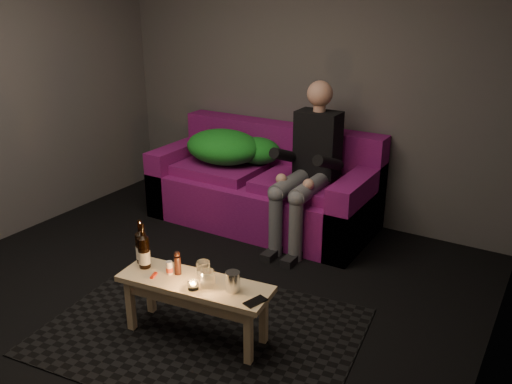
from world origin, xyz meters
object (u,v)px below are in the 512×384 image
person (309,162)px  beer_bottle_a (141,247)px  coffee_table (195,291)px  sofa (265,189)px  steel_cup (233,281)px  beer_bottle_b (144,251)px

person → beer_bottle_a: (-0.42, -1.64, -0.20)m
coffee_table → beer_bottle_a: (-0.45, 0.03, 0.18)m
sofa → person: person is taller
person → steel_cup: person is taller
sofa → steel_cup: size_ratio=16.94×
coffee_table → steel_cup: bearing=7.4°
steel_cup → sofa: bearing=114.5°
sofa → steel_cup: 1.98m
beer_bottle_a → beer_bottle_b: (0.06, -0.05, 0.00)m
sofa → coffee_table: (0.56, -1.83, 0.01)m
beer_bottle_a → steel_cup: beer_bottle_a is taller
coffee_table → steel_cup: (0.26, 0.03, 0.13)m
beer_bottle_a → beer_bottle_b: 0.08m
coffee_table → beer_bottle_b: beer_bottle_b is taller
sofa → beer_bottle_a: size_ratio=6.94×
beer_bottle_b → person: bearing=78.0°
person → beer_bottle_b: 1.73m
steel_cup → coffee_table: bearing=-172.6°
sofa → steel_cup: (0.82, -1.80, 0.14)m
beer_bottle_b → steel_cup: size_ratio=2.49×
person → beer_bottle_a: size_ratio=4.63×
person → coffee_table: 1.71m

